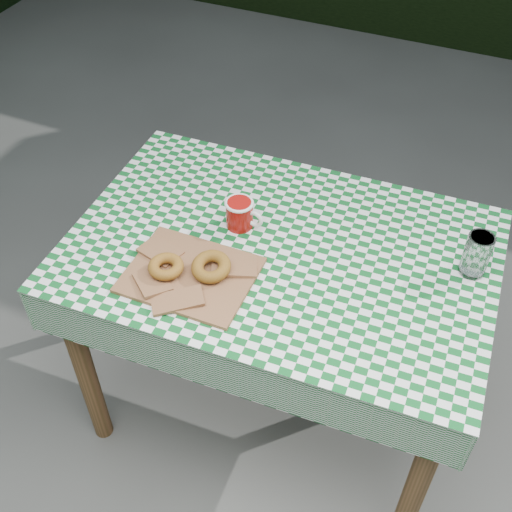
{
  "coord_description": "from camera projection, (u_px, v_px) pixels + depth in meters",
  "views": [
    {
      "loc": [
        0.57,
        -1.22,
        1.96
      ],
      "look_at": [
        0.1,
        -0.13,
        0.79
      ],
      "focal_mm": 44.81,
      "sensor_mm": 36.0,
      "label": 1
    }
  ],
  "objects": [
    {
      "name": "ground",
      "position": [
        246.0,
        377.0,
        2.34
      ],
      "size": [
        60.0,
        60.0,
        0.0
      ],
      "primitive_type": "plane",
      "color": "#484844",
      "rests_on": "ground"
    },
    {
      "name": "bagel_front",
      "position": [
        166.0,
        267.0,
        1.64
      ],
      "size": [
        0.1,
        0.1,
        0.03
      ],
      "primitive_type": "torus",
      "rotation": [
        0.0,
        0.0,
        -0.09
      ],
      "color": "#91621E",
      "rests_on": "paper_bag"
    },
    {
      "name": "tablecloth",
      "position": [
        280.0,
        249.0,
        1.74
      ],
      "size": [
        1.18,
        0.82,
        0.01
      ],
      "primitive_type": "cube",
      "rotation": [
        0.0,
        0.0,
        0.04
      ],
      "color": "#0D5720",
      "rests_on": "table"
    },
    {
      "name": "coffee_mug",
      "position": [
        239.0,
        214.0,
        1.77
      ],
      "size": [
        0.16,
        0.16,
        0.08
      ],
      "primitive_type": null,
      "rotation": [
        0.0,
        0.0,
        -0.08
      ],
      "color": "#930D09",
      "rests_on": "tablecloth"
    },
    {
      "name": "drinking_glass",
      "position": [
        477.0,
        255.0,
        1.63
      ],
      "size": [
        0.08,
        0.08,
        0.12
      ],
      "primitive_type": "cylinder",
      "rotation": [
        0.0,
        0.0,
        0.26
      ],
      "color": "silver",
      "rests_on": "tablecloth"
    },
    {
      "name": "bagel_back",
      "position": [
        211.0,
        267.0,
        1.64
      ],
      "size": [
        0.12,
        0.12,
        0.03
      ],
      "primitive_type": "torus",
      "rotation": [
        0.0,
        0.0,
        -0.19
      ],
      "color": "brown",
      "rests_on": "paper_bag"
    },
    {
      "name": "table",
      "position": [
        277.0,
        335.0,
        2.0
      ],
      "size": [
        1.16,
        0.8,
        0.75
      ],
      "primitive_type": "cube",
      "rotation": [
        0.0,
        0.0,
        0.04
      ],
      "color": "#553A1D",
      "rests_on": "ground"
    },
    {
      "name": "paper_bag",
      "position": [
        190.0,
        274.0,
        1.65
      ],
      "size": [
        0.33,
        0.26,
        0.02
      ],
      "primitive_type": "cube",
      "rotation": [
        0.0,
        0.0,
        0.01
      ],
      "color": "brown",
      "rests_on": "tablecloth"
    }
  ]
}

